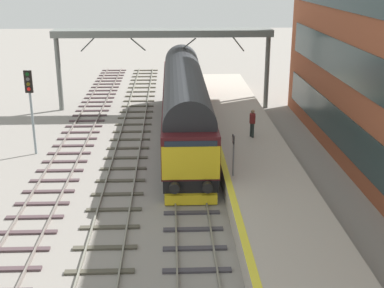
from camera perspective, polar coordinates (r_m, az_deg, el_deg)
name	(u,v)px	position (r m, az deg, el deg)	size (l,w,h in m)	color
ground_plane	(188,174)	(27.25, -0.43, -3.37)	(140.00, 140.00, 0.00)	gray
track_main	(188,173)	(27.23, -0.43, -3.27)	(2.50, 60.00, 0.15)	slate
track_adjacent_west	(122,174)	(27.34, -7.78, -3.35)	(2.50, 60.00, 0.15)	gray
track_adjacent_far_west	(57,175)	(27.87, -14.72, -3.38)	(2.50, 60.00, 0.15)	slate
station_platform	(256,164)	(27.41, 7.12, -2.26)	(4.00, 44.00, 1.01)	#B2A89B
diesel_locomotive	(185,100)	(32.44, -0.82, 4.93)	(2.74, 20.19, 4.68)	black
signal_post_near	(31,101)	(30.63, -17.49, 4.61)	(0.44, 0.22, 4.96)	gray
platform_number_sign	(233,149)	(24.05, 4.62, -0.59)	(0.10, 0.44, 2.00)	slate
waiting_passenger	(252,121)	(29.90, 6.72, 2.59)	(0.45, 0.47, 1.64)	#2B3736
overhead_footbridge	(163,36)	(38.91, -3.23, 11.87)	(16.18, 2.00, 6.07)	slate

